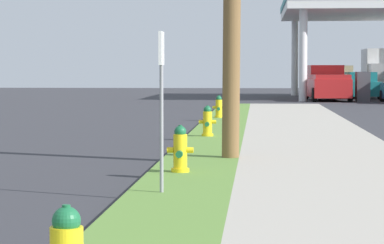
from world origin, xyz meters
The scene contains 9 objects.
fire_hydrant_second centered at (0.52, 11.84, 0.45)m, with size 0.42×0.38×0.74m.
fire_hydrant_third centered at (0.52, 19.44, 0.45)m, with size 0.42×0.37×0.74m.
fire_hydrant_fourth centered at (0.44, 27.76, 0.45)m, with size 0.42×0.37×0.74m.
fire_hydrant_fifth centered at (0.60, 35.24, 0.45)m, with size 0.42×0.38×0.74m.
street_sign_post centered at (0.48, 9.50, 1.63)m, with size 0.05×0.36×2.12m.
car_teal_by_far_pump centered at (7.84, 51.74, 0.72)m, with size 2.24×4.62×1.57m.
truck_silver_at_forecourt centered at (9.93, 58.70, 1.49)m, with size 2.17×6.42×3.11m.
truck_tan_on_apron centered at (6.57, 55.18, 0.91)m, with size 2.43×5.51×1.97m.
truck_red_at_far_bay centered at (5.60, 47.80, 0.91)m, with size 2.34×5.48×1.97m.
Camera 1 is at (1.74, -2.16, 1.75)m, focal length 83.51 mm.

